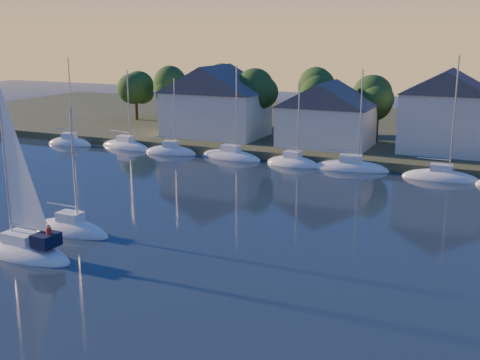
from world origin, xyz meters
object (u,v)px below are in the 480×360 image
Objects in this scene: clubhouse_west at (216,100)px; clubhouse_east at (446,110)px; drifting_sailboat_left at (71,231)px; clubhouse_centre at (327,113)px; hero_sailboat at (23,248)px.

clubhouse_east is at bearing 1.91° from clubhouse_west.
clubhouse_west is 40.01m from drifting_sailboat_left.
clubhouse_east is at bearing 60.46° from drifting_sailboat_left.
clubhouse_west reaches higher than clubhouse_centre.
clubhouse_east reaches higher than clubhouse_centre.
clubhouse_west is 30.02m from clubhouse_east.
hero_sailboat is at bearing -80.72° from clubhouse_west.
clubhouse_east reaches higher than clubhouse_west.
clubhouse_centre is at bearing 77.05° from drifting_sailboat_left.
drifting_sailboat_left is at bearing -84.68° from hero_sailboat.
clubhouse_west is 1.02× the size of hero_sailboat.
hero_sailboat is at bearing -87.34° from drifting_sailboat_left.
clubhouse_centre is 0.87× the size of hero_sailboat.
clubhouse_centre is 44.29m from hero_sailboat.
clubhouse_centre is at bearing -98.47° from hero_sailboat.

